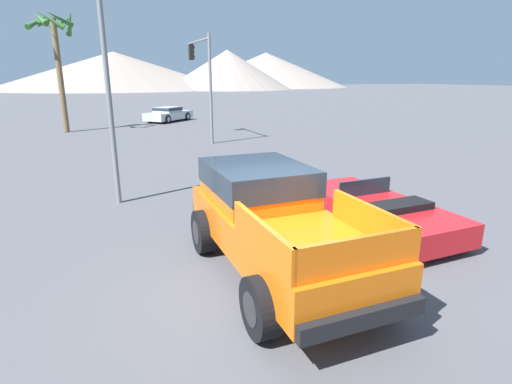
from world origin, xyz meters
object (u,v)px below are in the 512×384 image
at_px(traffic_light_main, 201,68).
at_px(street_lamp_post, 103,40).
at_px(palm_tree_tall, 56,42).
at_px(orange_pickup_truck, 270,214).
at_px(parked_car_silver, 168,114).
at_px(red_convertible_car, 377,211).

relative_size(traffic_light_main, street_lamp_post, 0.77).
height_order(traffic_light_main, palm_tree_tall, palm_tree_tall).
height_order(orange_pickup_truck, parked_car_silver, orange_pickup_truck).
height_order(parked_car_silver, traffic_light_main, traffic_light_main).
relative_size(red_convertible_car, street_lamp_post, 0.59).
relative_size(parked_car_silver, palm_tree_tall, 0.60).
bearing_deg(traffic_light_main, orange_pickup_truck, 168.30).
relative_size(orange_pickup_truck, street_lamp_post, 0.70).
xyz_separation_m(red_convertible_car, traffic_light_main, (0.13, 15.53, 3.60)).
bearing_deg(palm_tree_tall, parked_car_silver, 26.67).
distance_m(street_lamp_post, palm_tree_tall, 17.90).
height_order(traffic_light_main, street_lamp_post, street_lamp_post).
bearing_deg(palm_tree_tall, red_convertible_car, -71.74).
bearing_deg(street_lamp_post, red_convertible_car, -39.33).
bearing_deg(parked_car_silver, palm_tree_tall, -105.15).
bearing_deg(street_lamp_post, orange_pickup_truck, -67.29).
bearing_deg(red_convertible_car, traffic_light_main, 89.00).
xyz_separation_m(red_convertible_car, palm_tree_tall, (-7.37, 22.33, 5.22)).
distance_m(traffic_light_main, street_lamp_post, 12.37).
xyz_separation_m(traffic_light_main, street_lamp_post, (-5.70, -10.97, 0.44)).
relative_size(red_convertible_car, palm_tree_tall, 0.58).
bearing_deg(orange_pickup_truck, street_lamp_post, 113.67).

